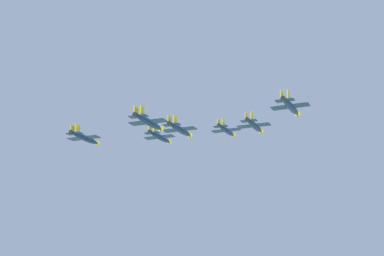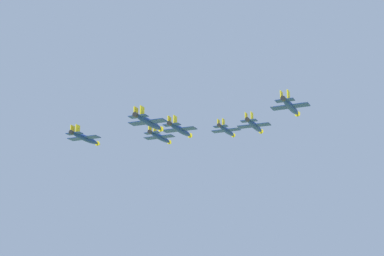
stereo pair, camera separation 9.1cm
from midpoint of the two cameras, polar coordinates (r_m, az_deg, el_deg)
The scene contains 7 objects.
jet_lead at distance 202.70m, azimuth 3.42°, elevation -0.24°, with size 15.67×10.35×3.47m.
jet_left_wingman at distance 190.78m, azimuth -3.09°, elevation -0.90°, with size 15.69×10.37×3.47m.
jet_right_wingman at distance 179.02m, azimuth 6.15°, elevation 0.23°, with size 15.63×10.37×3.48m.
jet_left_outer at distance 182.19m, azimuth -10.34°, elevation -0.97°, with size 15.91×10.54×3.53m.
jet_right_outer at distance 156.92m, azimuth 9.63°, elevation 2.07°, with size 15.92×10.50×3.51m.
jet_slot_rear at distance 166.43m, azimuth -1.11°, elevation -0.17°, with size 15.46×10.22×3.42m.
jet_trailing at distance 149.34m, azimuth -4.18°, elevation 0.57°, with size 15.44×10.22×3.42m.
Camera 2 is at (-122.52, -151.87, 59.85)m, focal length 54.72 mm.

